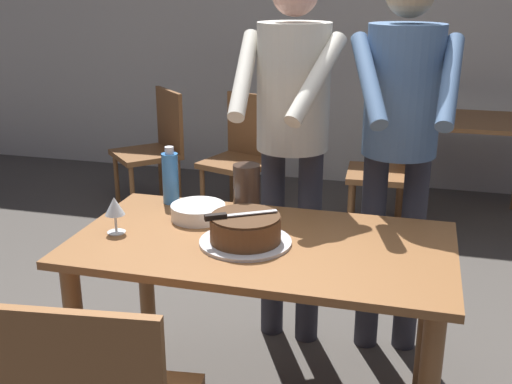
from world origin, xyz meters
name	(u,v)px	position (x,y,z in m)	size (l,w,h in m)	color
back_wall	(360,22)	(0.00, 3.23, 1.35)	(10.00, 0.12, 2.70)	beige
main_dining_table	(262,272)	(0.00, 0.00, 0.62)	(1.40, 0.76, 0.75)	brown
cake_on_platter	(245,230)	(-0.05, -0.04, 0.80)	(0.34, 0.34, 0.11)	silver
cake_knife	(226,216)	(-0.11, -0.08, 0.87)	(0.24, 0.16, 0.02)	silver
plate_stack	(198,212)	(-0.30, 0.15, 0.78)	(0.22, 0.22, 0.06)	white
wine_glass_near	(115,207)	(-0.56, -0.07, 0.85)	(0.08, 0.08, 0.14)	silver
water_bottle	(170,177)	(-0.48, 0.31, 0.86)	(0.07, 0.07, 0.25)	#387AC6
hurricane_lamp	(246,189)	(-0.13, 0.26, 0.86)	(0.11, 0.11, 0.21)	black
person_cutting_cake	(292,122)	(-0.01, 0.59, 1.08)	(0.46, 0.57, 1.72)	#2D2D38
person_standing_beside	(401,126)	(0.45, 0.62, 1.08)	(0.46, 0.57, 1.72)	#2D2D38
background_table	(467,141)	(0.87, 2.53, 0.58)	(1.00, 0.70, 0.74)	brown
background_chair_0	(244,153)	(-0.68, 2.11, 0.49)	(0.56, 0.56, 0.90)	brown
background_chair_1	(155,145)	(-1.39, 2.15, 0.49)	(0.62, 0.62, 0.90)	brown
background_chair_2	(393,166)	(0.38, 2.03, 0.49)	(0.46, 0.46, 0.90)	brown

